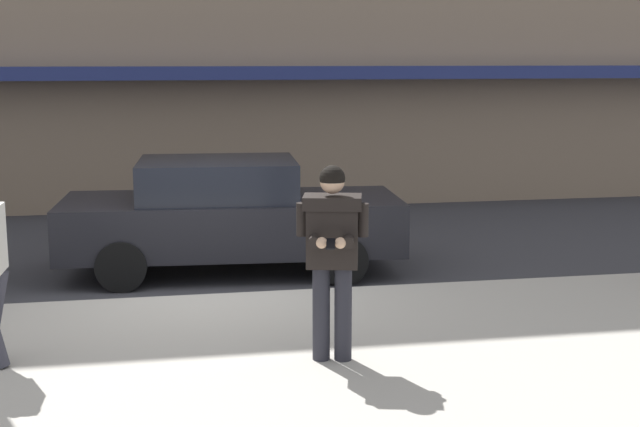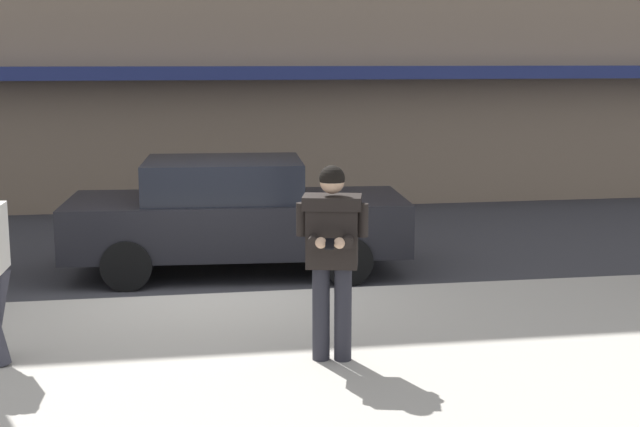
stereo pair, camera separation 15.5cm
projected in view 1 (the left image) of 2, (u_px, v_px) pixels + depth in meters
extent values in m
plane|color=#333338|center=(203.00, 301.00, 10.68)|extent=(80.00, 80.00, 0.00)
cube|color=#A8A399|center=(332.00, 371.00, 8.09)|extent=(32.00, 5.30, 0.14)
cube|color=silver|center=(285.00, 296.00, 10.91)|extent=(28.00, 0.12, 0.01)
cube|color=navy|center=(234.00, 73.00, 16.36)|extent=(26.60, 0.70, 0.24)
cube|color=black|center=(232.00, 224.00, 12.02)|extent=(4.62, 2.13, 0.70)
cube|color=black|center=(217.00, 179.00, 11.89)|extent=(2.18, 1.78, 0.52)
cylinder|color=black|center=(326.00, 234.00, 13.08)|extent=(0.65, 0.26, 0.64)
cylinder|color=black|center=(343.00, 260.00, 11.41)|extent=(0.65, 0.26, 0.64)
cylinder|color=black|center=(133.00, 239.00, 12.76)|extent=(0.65, 0.26, 0.64)
cylinder|color=black|center=(121.00, 266.00, 11.08)|extent=(0.65, 0.26, 0.64)
cylinder|color=#23232B|center=(343.00, 313.00, 8.12)|extent=(0.16, 0.16, 0.88)
cylinder|color=#23232B|center=(321.00, 313.00, 8.13)|extent=(0.16, 0.16, 0.88)
cube|color=black|center=(332.00, 232.00, 8.00)|extent=(0.52, 0.40, 0.64)
cube|color=black|center=(332.00, 202.00, 7.95)|extent=(0.59, 0.45, 0.12)
cylinder|color=black|center=(362.00, 220.00, 7.96)|extent=(0.11, 0.11, 0.30)
cylinder|color=black|center=(348.00, 240.00, 7.84)|extent=(0.17, 0.32, 0.10)
sphere|color=tan|center=(340.00, 243.00, 7.71)|extent=(0.10, 0.10, 0.10)
cylinder|color=black|center=(302.00, 219.00, 7.99)|extent=(0.11, 0.11, 0.30)
cylinder|color=black|center=(315.00, 239.00, 7.86)|extent=(0.17, 0.32, 0.10)
sphere|color=tan|center=(322.00, 243.00, 7.71)|extent=(0.10, 0.10, 0.10)
cube|color=black|center=(331.00, 244.00, 7.67)|extent=(0.11, 0.16, 0.07)
sphere|color=tan|center=(332.00, 181.00, 7.89)|extent=(0.22, 0.22, 0.22)
sphere|color=black|center=(332.00, 178.00, 7.88)|extent=(0.23, 0.23, 0.23)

